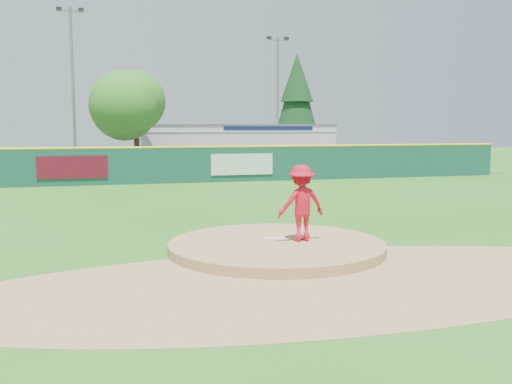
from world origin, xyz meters
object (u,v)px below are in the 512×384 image
object	(u,v)px
deciduous_tree	(136,105)
conifer_tree	(297,100)
pool_building_grp	(231,144)
light_pole_left	(73,83)
van	(175,166)
light_pole_right	(278,95)
pitcher	(301,203)

from	to	relation	value
deciduous_tree	conifer_tree	size ratio (longest dim) A/B	0.77
pool_building_grp	light_pole_left	world-z (taller)	light_pole_left
pool_building_grp	light_pole_left	size ratio (longest dim) A/B	1.38
van	conifer_tree	world-z (taller)	conifer_tree
deciduous_tree	light_pole_right	bearing A→B (deg)	19.98
pool_building_grp	conifer_tree	world-z (taller)	conifer_tree
pitcher	light_pole_right	bearing A→B (deg)	-113.50
light_pole_left	light_pole_right	size ratio (longest dim) A/B	1.10
pool_building_grp	light_pole_right	distance (m)	5.75
light_pole_left	van	bearing A→B (deg)	-45.75
pitcher	van	distance (m)	20.92
pitcher	conifer_tree	xyz separation A→B (m)	(12.36, 36.04, 4.32)
pitcher	light_pole_right	xyz separation A→B (m)	(8.36, 29.04, 4.32)
pool_building_grp	deciduous_tree	bearing A→B (deg)	-138.84
light_pole_right	pitcher	bearing A→B (deg)	-106.05
pool_building_grp	light_pole_right	xyz separation A→B (m)	(3.00, -2.99, 3.88)
van	light_pole_left	xyz separation A→B (m)	(-5.98, 6.14, 5.29)
van	pool_building_grp	bearing A→B (deg)	-48.05
deciduous_tree	light_pole_right	xyz separation A→B (m)	(11.00, 4.00, 0.99)
pool_building_grp	light_pole_left	xyz separation A→B (m)	(-12.00, -4.99, 4.39)
deciduous_tree	conifer_tree	distance (m)	18.63
conifer_tree	pitcher	bearing A→B (deg)	-108.92
pitcher	pool_building_grp	distance (m)	32.49
van	light_pole_right	xyz separation A→B (m)	(9.02, 8.14, 4.78)
light_pole_left	pool_building_grp	bearing A→B (deg)	22.60
pitcher	light_pole_right	size ratio (longest dim) A/B	0.19
pitcher	van	size ratio (longest dim) A/B	0.36
pool_building_grp	light_pole_left	distance (m)	13.72
deciduous_tree	pool_building_grp	bearing A→B (deg)	41.16
van	pool_building_grp	xyz separation A→B (m)	(6.02, 11.13, 0.90)
conifer_tree	pool_building_grp	bearing A→B (deg)	-150.22
van	light_pole_left	bearing A→B (deg)	24.61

